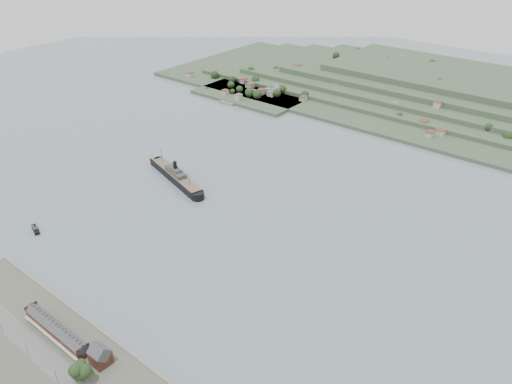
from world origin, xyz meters
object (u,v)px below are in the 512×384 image
Objects in this scene: tugboat at (35,229)px; steamship at (174,175)px; terrace_row at (57,330)px; fig_tree at (80,371)px; gabled_building at (100,355)px.

steamship is at bearing 80.58° from tugboat.
fig_tree reaches higher than terrace_row.
gabled_building reaches higher than tugboat.
steamship is (-95.79, 184.29, -2.42)m from terrace_row.
terrace_row is 41.68m from fig_tree.
terrace_row is 37.74m from gabled_building.
gabled_building is 224.22m from steamship.
fig_tree is (135.96, -194.80, 6.09)m from steamship.
gabled_building reaches higher than terrace_row.
steamship is (-133.29, 180.26, -3.76)m from gabled_building.
fig_tree is (2.66, -14.53, 2.33)m from gabled_building.
steamship is 132.70m from tugboat.
gabled_building is 14.96m from fig_tree.
gabled_building is 0.93× the size of tugboat.
terrace_row is at bearing -173.88° from gabled_building.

